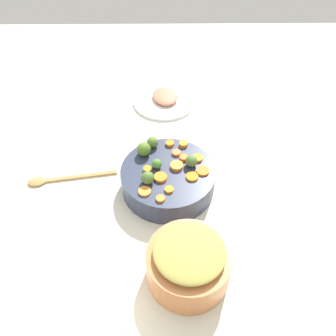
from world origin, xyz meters
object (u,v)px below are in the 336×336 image
(metal_pot, at_px, (188,265))
(wooden_spoon, at_px, (58,179))
(ham_plate, at_px, (164,101))
(serving_bowl_carrots, at_px, (168,179))

(metal_pot, bearing_deg, wooden_spoon, -39.63)
(wooden_spoon, height_order, ham_plate, same)
(metal_pot, distance_m, wooden_spoon, 0.52)
(metal_pot, height_order, wooden_spoon, metal_pot)
(metal_pot, height_order, ham_plate, metal_pot)
(metal_pot, distance_m, ham_plate, 0.76)
(metal_pot, bearing_deg, serving_bowl_carrots, -81.08)
(serving_bowl_carrots, relative_size, ham_plate, 1.15)
(wooden_spoon, xyz_separation_m, ham_plate, (-0.34, -0.42, 0.00))
(serving_bowl_carrots, bearing_deg, ham_plate, -88.73)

